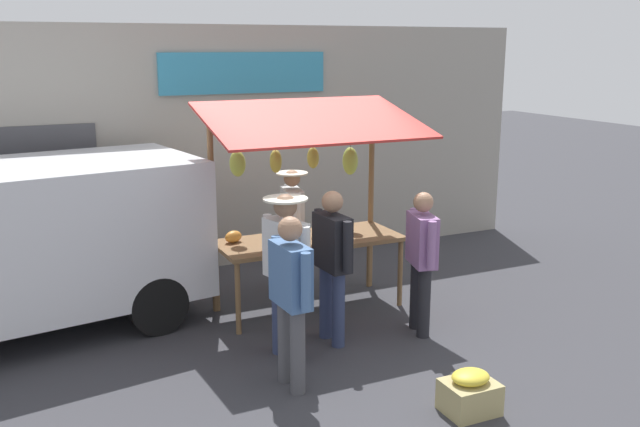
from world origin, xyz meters
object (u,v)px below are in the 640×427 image
shopper_with_ponytail (291,291)px  produce_crate_near (470,393)px  shopper_in_striped_shirt (422,253)px  market_stall (307,183)px  vendor_with_sunhat (292,220)px  shopper_in_grey_tee (286,262)px  shopper_with_shopping_bag (332,256)px

shopper_with_ponytail → produce_crate_near: size_ratio=3.58×
shopper_in_striped_shirt → shopper_with_ponytail: 1.89m
market_stall → vendor_with_sunhat: 0.96m
vendor_with_sunhat → shopper_with_ponytail: (1.10, 2.54, 0.03)m
shopper_with_ponytail → produce_crate_near: (-1.22, 1.10, -0.77)m
shopper_in_grey_tee → shopper_with_ponytail: size_ratio=1.04×
shopper_in_grey_tee → produce_crate_near: size_ratio=3.73×
vendor_with_sunhat → produce_crate_near: (-0.12, 3.63, -0.75)m
shopper_in_striped_shirt → shopper_in_grey_tee: (1.59, -0.02, 0.10)m
shopper_with_ponytail → produce_crate_near: bearing=-134.7°
market_stall → shopper_in_striped_shirt: bearing=123.5°
market_stall → shopper_in_grey_tee: bearing=57.1°
shopper_with_shopping_bag → market_stall: bearing=-13.2°
market_stall → vendor_with_sunhat: bearing=-98.6°
shopper_with_shopping_bag → shopper_in_striped_shirt: 1.01m
shopper_with_shopping_bag → produce_crate_near: (-0.42, 1.87, -0.79)m
market_stall → shopper_with_shopping_bag: bearing=79.9°
market_stall → shopper_with_shopping_bag: (0.18, 1.04, -0.58)m
market_stall → produce_crate_near: size_ratio=5.44×
shopper_in_striped_shirt → produce_crate_near: shopper_in_striped_shirt is taller
vendor_with_sunhat → shopper_in_striped_shirt: shopper_in_striped_shirt is taller
market_stall → shopper_in_grey_tee: size_ratio=1.46×
market_stall → produce_crate_near: bearing=94.6°
shopper_in_striped_shirt → shopper_with_ponytail: (1.80, 0.59, 0.03)m
shopper_with_shopping_bag → shopper_with_ponytail: (0.80, 0.77, -0.01)m
shopper_in_striped_shirt → shopper_in_grey_tee: bearing=103.6°
market_stall → shopper_in_striped_shirt: 1.60m
shopper_with_shopping_bag → vendor_with_sunhat: bearing=-12.6°
shopper_in_grey_tee → shopper_with_ponytail: 0.65m
vendor_with_sunhat → shopper_with_ponytail: bearing=-12.6°
market_stall → shopper_with_ponytail: bearing=61.5°
vendor_with_sunhat → shopper_with_ponytail: shopper_with_ponytail is taller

